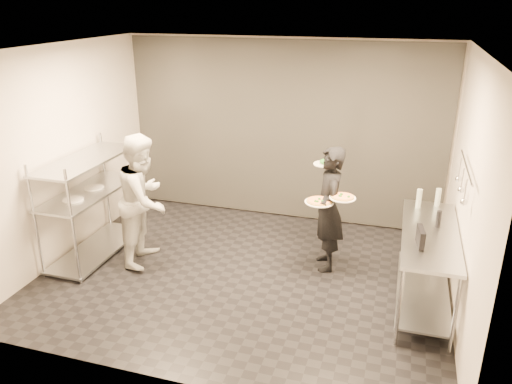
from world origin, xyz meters
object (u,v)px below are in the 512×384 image
(pass_rack, at_px, (91,201))
(bottle_dark, at_px, (439,219))
(pizza_plate_near, at_px, (319,201))
(prep_counter, at_px, (427,255))
(bottle_clear, at_px, (438,197))
(salad_plate, at_px, (325,163))
(pos_monitor, at_px, (421,237))
(pizza_plate_far, at_px, (343,197))
(waiter, at_px, (328,209))
(chef, at_px, (144,199))
(bottle_green, at_px, (419,198))

(pass_rack, height_order, bottle_dark, pass_rack)
(pizza_plate_near, height_order, bottle_dark, bottle_dark)
(prep_counter, distance_m, bottle_clear, 0.90)
(salad_plate, bearing_deg, bottle_clear, -1.32)
(pass_rack, relative_size, pos_monitor, 5.97)
(pass_rack, relative_size, prep_counter, 0.89)
(pos_monitor, relative_size, bottle_dark, 1.38)
(salad_plate, bearing_deg, pizza_plate_far, -59.11)
(salad_plate, bearing_deg, waiter, -67.92)
(waiter, xyz_separation_m, pos_monitor, (1.09, -0.91, 0.20))
(waiter, height_order, pos_monitor, waiter)
(chef, xyz_separation_m, bottle_clear, (3.63, 0.76, 0.16))
(prep_counter, relative_size, waiter, 1.10)
(waiter, bearing_deg, salad_plate, -176.22)
(prep_counter, relative_size, salad_plate, 6.13)
(pass_rack, height_order, waiter, waiter)
(bottle_green, distance_m, bottle_clear, 0.25)
(pizza_plate_near, distance_m, pizza_plate_far, 0.29)
(chef, bearing_deg, bottle_clear, -83.74)
(salad_plate, bearing_deg, bottle_green, -7.23)
(pass_rack, relative_size, chef, 0.92)
(bottle_clear, relative_size, bottle_dark, 1.14)
(chef, height_order, bottle_clear, chef)
(bottle_green, bearing_deg, waiter, -172.12)
(bottle_green, bearing_deg, bottle_dark, -68.55)
(pass_rack, xyz_separation_m, bottle_clear, (4.42, 0.80, 0.26))
(waiter, relative_size, pizza_plate_far, 5.16)
(pizza_plate_near, distance_m, bottle_dark, 1.37)
(pizza_plate_near, bearing_deg, bottle_green, 18.89)
(prep_counter, height_order, chef, chef)
(prep_counter, relative_size, bottle_clear, 8.14)
(pass_rack, bearing_deg, waiter, 9.72)
(bottle_green, relative_size, bottle_dark, 1.20)
(bottle_dark, bearing_deg, chef, -178.27)
(pizza_plate_near, relative_size, bottle_dark, 1.83)
(pass_rack, height_order, pizza_plate_near, pass_rack)
(bottle_green, bearing_deg, pos_monitor, -89.21)
(chef, bearing_deg, prep_counter, -96.20)
(salad_plate, bearing_deg, pos_monitor, -44.94)
(pizza_plate_near, bearing_deg, salad_plate, 94.13)
(bottle_clear, bearing_deg, bottle_green, -152.07)
(salad_plate, bearing_deg, pizza_plate_near, -85.87)
(bottle_green, bearing_deg, pizza_plate_near, -161.11)
(chef, relative_size, bottle_green, 7.54)
(pos_monitor, xyz_separation_m, bottle_dark, (0.20, 0.52, 0.00))
(waiter, xyz_separation_m, pizza_plate_far, (0.19, -0.22, 0.27))
(bottle_clear, distance_m, bottle_dark, 0.65)
(waiter, height_order, bottle_dark, waiter)
(prep_counter, height_order, bottle_dark, bottle_dark)
(pizza_plate_far, distance_m, pos_monitor, 1.13)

